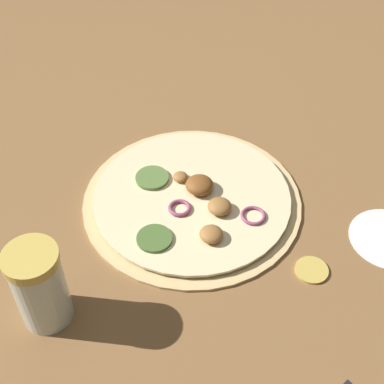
# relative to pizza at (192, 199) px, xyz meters

# --- Properties ---
(ground_plane) EXTENTS (3.00, 3.00, 0.00)m
(ground_plane) POSITION_rel_pizza_xyz_m (-0.00, 0.00, -0.01)
(ground_plane) COLOR brown
(pizza) EXTENTS (0.31, 0.31, 0.03)m
(pizza) POSITION_rel_pizza_xyz_m (0.00, 0.00, 0.00)
(pizza) COLOR #D6B77A
(pizza) RESTS_ON ground_plane
(spice_jar) EXTENTS (0.06, 0.06, 0.11)m
(spice_jar) POSITION_rel_pizza_xyz_m (-0.12, -0.22, 0.05)
(spice_jar) COLOR silver
(spice_jar) RESTS_ON ground_plane
(loose_cap) EXTENTS (0.04, 0.04, 0.01)m
(loose_cap) POSITION_rel_pizza_xyz_m (0.18, -0.08, -0.00)
(loose_cap) COLOR gold
(loose_cap) RESTS_ON ground_plane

